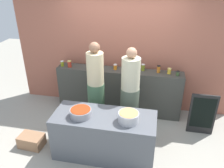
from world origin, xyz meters
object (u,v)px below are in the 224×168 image
(cook_in_cap, at_px, (130,96))
(preserve_jar_2, at_px, (115,67))
(preserve_jar_3, at_px, (125,67))
(cooking_pot_center, at_px, (129,117))
(preserve_jar_6, at_px, (169,71))
(preserve_jar_4, at_px, (143,67))
(preserve_jar_0, at_px, (62,63))
(preserve_jar_5, at_px, (159,69))
(preserve_jar_1, at_px, (69,64))
(preserve_jar_7, at_px, (178,73))
(bread_crate, at_px, (32,141))
(cooking_pot_left, at_px, (81,113))
(chalkboard_sign, at_px, (202,114))
(cook_with_tongs, at_px, (96,91))

(cook_in_cap, bearing_deg, preserve_jar_2, 120.86)
(preserve_jar_3, relative_size, cooking_pot_center, 0.33)
(preserve_jar_6, distance_m, cooking_pot_center, 1.61)
(preserve_jar_3, relative_size, preserve_jar_4, 0.76)
(preserve_jar_0, height_order, preserve_jar_5, preserve_jar_5)
(preserve_jar_0, relative_size, preserve_jar_1, 0.85)
(preserve_jar_0, height_order, preserve_jar_7, preserve_jar_0)
(preserve_jar_2, relative_size, cook_in_cap, 0.07)
(preserve_jar_0, distance_m, preserve_jar_3, 1.38)
(cook_in_cap, relative_size, bread_crate, 4.04)
(bread_crate, bearing_deg, cooking_pot_left, 0.97)
(preserve_jar_2, height_order, preserve_jar_5, preserve_jar_5)
(preserve_jar_7, bearing_deg, cook_in_cap, -143.66)
(preserve_jar_6, distance_m, chalkboard_sign, 1.05)
(preserve_jar_4, xyz_separation_m, preserve_jar_6, (0.54, -0.06, -0.01))
(preserve_jar_6, bearing_deg, cook_in_cap, -135.16)
(preserve_jar_0, distance_m, preserve_jar_5, 2.07)
(preserve_jar_0, bearing_deg, preserve_jar_7, -0.28)
(preserve_jar_2, xyz_separation_m, chalkboard_sign, (1.80, -0.48, -0.64))
(preserve_jar_2, distance_m, preserve_jar_4, 0.58)
(preserve_jar_4, relative_size, cook_with_tongs, 0.08)
(preserve_jar_1, height_order, cooking_pot_left, preserve_jar_1)
(preserve_jar_3, height_order, chalkboard_sign, preserve_jar_3)
(preserve_jar_6, xyz_separation_m, bread_crate, (-2.39, -1.50, -0.96))
(cooking_pot_left, bearing_deg, preserve_jar_5, 51.79)
(preserve_jar_0, distance_m, preserve_jar_6, 2.29)
(preserve_jar_5, bearing_deg, preserve_jar_4, 173.54)
(preserve_jar_1, distance_m, cooking_pot_left, 1.60)
(preserve_jar_1, xyz_separation_m, bread_crate, (-0.27, -1.43, -0.97))
(preserve_jar_3, relative_size, bread_crate, 0.25)
(cooking_pot_center, distance_m, bread_crate, 1.92)
(cook_in_cap, bearing_deg, preserve_jar_7, 36.34)
(preserve_jar_2, xyz_separation_m, cook_in_cap, (0.41, -0.69, -0.28))
(cooking_pot_center, relative_size, chalkboard_sign, 0.38)
(preserve_jar_6, distance_m, cook_in_cap, 1.03)
(preserve_jar_1, relative_size, preserve_jar_3, 1.34)
(preserve_jar_1, xyz_separation_m, chalkboard_sign, (2.79, -0.42, -0.65))
(preserve_jar_0, height_order, cook_with_tongs, cook_with_tongs)
(preserve_jar_0, bearing_deg, preserve_jar_4, 3.64)
(preserve_jar_7, height_order, chalkboard_sign, preserve_jar_7)
(preserve_jar_3, bearing_deg, preserve_jar_1, -174.26)
(preserve_jar_5, height_order, preserve_jar_6, preserve_jar_5)
(preserve_jar_3, distance_m, cook_in_cap, 0.83)
(cook_in_cap, xyz_separation_m, bread_crate, (-1.68, -0.80, -0.68))
(preserve_jar_0, xyz_separation_m, preserve_jar_4, (1.75, 0.11, 0.01))
(preserve_jar_1, relative_size, preserve_jar_7, 1.46)
(preserve_jar_4, relative_size, cooking_pot_left, 0.40)
(preserve_jar_1, bearing_deg, cooking_pot_center, -43.46)
(cook_with_tongs, xyz_separation_m, bread_crate, (-1.03, -0.81, -0.71))
(preserve_jar_4, distance_m, cooking_pot_center, 1.55)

